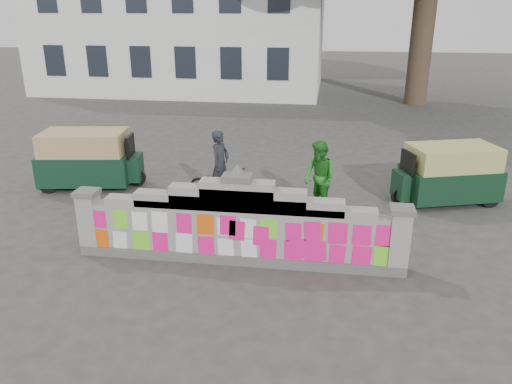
# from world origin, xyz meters

# --- Properties ---
(ground) EXTENTS (100.00, 100.00, 0.00)m
(ground) POSITION_xyz_m (0.00, 0.00, 0.00)
(ground) COLOR #383533
(ground) RESTS_ON ground
(parapet_wall) EXTENTS (6.48, 0.44, 2.01)m
(parapet_wall) POSITION_xyz_m (-0.00, -0.01, 0.75)
(parapet_wall) COLOR #4C4C49
(parapet_wall) RESTS_ON ground
(building) EXTENTS (16.00, 10.00, 8.90)m
(building) POSITION_xyz_m (-7.00, 21.98, 4.01)
(building) COLOR silver
(building) RESTS_ON ground
(cyclist_bike) EXTENTS (1.99, 1.26, 0.99)m
(cyclist_bike) POSITION_xyz_m (-0.95, 2.86, 0.49)
(cyclist_bike) COLOR black
(cyclist_bike) RESTS_ON ground
(cyclist_rider) EXTENTS (0.59, 0.71, 1.67)m
(cyclist_rider) POSITION_xyz_m (-0.95, 2.86, 0.84)
(cyclist_rider) COLOR #212329
(cyclist_rider) RESTS_ON ground
(pedestrian) EXTENTS (1.07, 1.09, 1.77)m
(pedestrian) POSITION_xyz_m (1.48, 2.76, 0.88)
(pedestrian) COLOR #257B21
(pedestrian) RESTS_ON ground
(rickshaw_left) EXTENTS (2.88, 1.65, 1.55)m
(rickshaw_left) POSITION_xyz_m (-4.84, 3.74, 0.81)
(rickshaw_left) COLOR black
(rickshaw_left) RESTS_ON ground
(rickshaw_right) EXTENTS (2.75, 1.87, 1.48)m
(rickshaw_right) POSITION_xyz_m (4.68, 3.91, 0.77)
(rickshaw_right) COLOR black
(rickshaw_right) RESTS_ON ground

